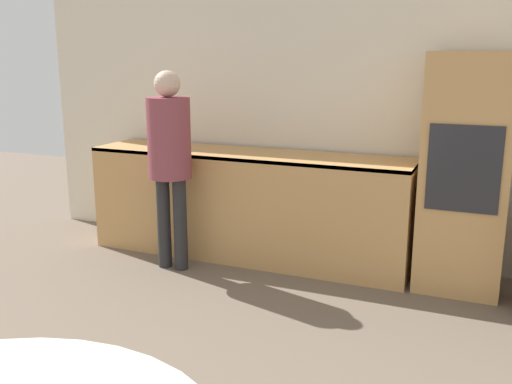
{
  "coord_description": "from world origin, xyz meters",
  "views": [
    {
      "loc": [
        0.96,
        0.31,
        1.69
      ],
      "look_at": [
        -0.05,
        2.68,
        1.08
      ],
      "focal_mm": 40.0,
      "sensor_mm": 36.0,
      "label": 1
    }
  ],
  "objects": [
    {
      "name": "oven_unit",
      "position": [
        0.77,
        4.64,
        0.87
      ],
      "size": [
        0.6,
        0.59,
        1.73
      ],
      "color": "tan",
      "rests_on": "ground_plane"
    },
    {
      "name": "wall_back",
      "position": [
        0.0,
        4.97,
        1.3
      ],
      "size": [
        6.37,
        0.05,
        2.6
      ],
      "color": "silver",
      "rests_on": "ground_plane"
    },
    {
      "name": "kitchen_counter",
      "position": [
        -0.95,
        4.63,
        0.47
      ],
      "size": [
        2.77,
        0.6,
        0.91
      ],
      "color": "tan",
      "rests_on": "ground_plane"
    },
    {
      "name": "person_standing",
      "position": [
        -1.4,
        4.12,
        0.98
      ],
      "size": [
        0.34,
        0.34,
        1.59
      ],
      "color": "#262628",
      "rests_on": "ground_plane"
    }
  ]
}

